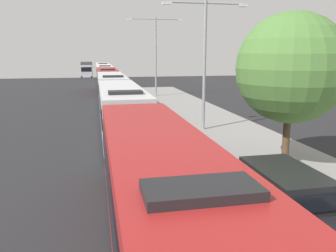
% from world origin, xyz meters
% --- Properties ---
extents(bus_lead, '(2.58, 11.98, 3.21)m').
position_xyz_m(bus_lead, '(-1.30, 12.66, 1.69)').
color(bus_lead, maroon).
rests_on(bus_lead, ground_plane).
extents(bus_second_in_line, '(2.58, 11.80, 3.21)m').
position_xyz_m(bus_second_in_line, '(-1.30, 25.84, 1.69)').
color(bus_second_in_line, silver).
rests_on(bus_second_in_line, ground_plane).
extents(bus_middle, '(2.58, 11.72, 3.21)m').
position_xyz_m(bus_middle, '(-1.30, 38.43, 1.69)').
color(bus_middle, silver).
rests_on(bus_middle, ground_plane).
extents(bus_fourth_in_line, '(2.58, 11.53, 3.21)m').
position_xyz_m(bus_fourth_in_line, '(-1.30, 51.19, 1.69)').
color(bus_fourth_in_line, maroon).
rests_on(bus_fourth_in_line, ground_plane).
extents(bus_rear, '(2.58, 12.18, 3.21)m').
position_xyz_m(bus_rear, '(-1.30, 63.33, 1.69)').
color(bus_rear, silver).
rests_on(bus_rear, ground_plane).
extents(bus_tail_end, '(2.58, 11.72, 3.21)m').
position_xyz_m(bus_tail_end, '(-1.30, 75.85, 1.69)').
color(bus_tail_end, silver).
rests_on(bus_tail_end, ground_plane).
extents(white_suv, '(1.86, 5.01, 1.90)m').
position_xyz_m(white_suv, '(2.40, 12.84, 1.03)').
color(white_suv, black).
rests_on(white_suv, ground_plane).
extents(box_truck_oncoming, '(2.35, 7.09, 3.15)m').
position_xyz_m(box_truck_oncoming, '(-4.60, 82.49, 1.70)').
color(box_truck_oncoming, '#B7B7BC').
rests_on(box_truck_oncoming, ground_plane).
extents(streetlamp_mid, '(5.48, 0.28, 8.18)m').
position_xyz_m(streetlamp_mid, '(4.10, 26.07, 5.14)').
color(streetlamp_mid, gray).
rests_on(streetlamp_mid, sidewalk).
extents(streetlamp_far, '(6.40, 0.28, 8.88)m').
position_xyz_m(streetlamp_far, '(4.10, 44.54, 5.57)').
color(streetlamp_far, gray).
rests_on(streetlamp_far, sidewalk).
extents(roadside_tree, '(4.75, 4.75, 6.70)m').
position_xyz_m(roadside_tree, '(5.45, 18.11, 4.47)').
color(roadside_tree, '#4C3823').
rests_on(roadside_tree, sidewalk).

